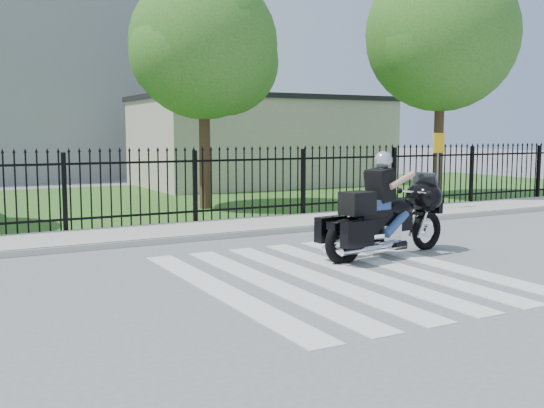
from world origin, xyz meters
name	(u,v)px	position (x,y,z in m)	size (l,w,h in m)	color
ground	(338,275)	(0.00, 0.00, 0.00)	(120.00, 120.00, 0.00)	slate
crosswalk	(338,275)	(0.00, 0.00, 0.01)	(5.00, 5.50, 0.01)	silver
sidewalk	(212,229)	(0.00, 5.00, 0.06)	(40.00, 2.00, 0.12)	#ADAAA3
curb	(231,235)	(0.00, 4.00, 0.06)	(40.00, 0.12, 0.12)	#ADAAA3
grass_strip	(126,201)	(0.00, 12.00, 0.01)	(40.00, 12.00, 0.02)	#326121
iron_fence	(195,188)	(0.00, 6.00, 0.90)	(26.00, 0.04, 1.80)	black
tree_mid	(204,46)	(1.50, 9.00, 4.67)	(4.20, 4.20, 6.78)	#382316
tree_right	(442,35)	(9.50, 8.00, 5.39)	(5.00, 5.00, 7.90)	#382316
building_low	(261,143)	(7.00, 16.00, 1.75)	(10.00, 6.00, 3.50)	beige
building_low_roof	(261,99)	(7.00, 16.00, 3.60)	(10.20, 6.20, 0.20)	black
motorcycle_rider	(384,213)	(1.59, 0.88, 0.79)	(2.92, 1.19, 1.94)	black
traffic_sign	(438,155)	(6.91, 5.22, 1.61)	(0.45, 0.11, 2.08)	slate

